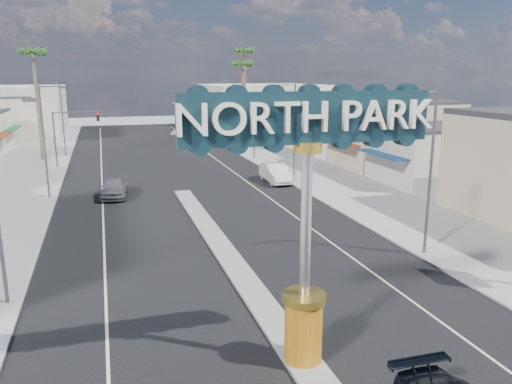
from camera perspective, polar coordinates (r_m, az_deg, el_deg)
ground at (r=43.94m, az=-8.66°, el=0.25°), size 160.00×160.00×0.00m
road at (r=43.94m, az=-8.66°, el=0.26°), size 20.00×120.00×0.01m
median_island at (r=28.79m, az=-3.82°, el=-6.49°), size 1.30×30.00×0.16m
sidewalk_left at (r=44.20m, az=-26.90°, el=-0.90°), size 8.00×120.00×0.12m
sidewalk_right at (r=47.93m, az=8.11°, el=1.44°), size 8.00×120.00×0.12m
storefront_row_right at (r=63.42m, az=11.44°, el=6.89°), size 12.00×42.00×6.00m
backdrop_far_right at (r=91.99m, az=0.73°, el=9.70°), size 20.00×20.00×8.00m
gateway_sign at (r=16.10m, az=5.82°, el=-0.75°), size 8.20×1.50×9.15m
traffic_signal_left at (r=56.74m, az=-20.27°, el=6.90°), size 5.09×0.45×6.00m
traffic_signal_right at (r=58.69m, az=-1.93°, el=7.89°), size 5.09×0.45×6.00m
streetlight_l_mid at (r=42.87m, az=-22.89°, el=5.91°), size 2.03×0.22×9.00m
streetlight_l_far at (r=64.70m, az=-21.11°, el=8.23°), size 2.03×0.22×9.00m
streetlight_r_near at (r=28.25m, az=19.12°, el=2.89°), size 2.03×0.22×9.00m
streetlight_r_mid at (r=45.76m, az=4.24°, el=7.32°), size 2.03×0.22×9.00m
streetlight_r_far at (r=66.65m, az=-2.72°, el=9.22°), size 2.03×0.22×9.00m
palm_left_far at (r=62.79m, az=-24.12°, el=13.73°), size 2.60×2.60×13.10m
palm_right_mid at (r=71.02m, az=-1.54°, el=13.95°), size 2.60×2.60×12.10m
palm_right_far at (r=77.37m, az=-1.31°, el=15.22°), size 2.60×2.60×14.10m
car_parked_left at (r=42.35m, az=-15.87°, el=0.57°), size 2.62×5.16×1.68m
car_parked_right at (r=46.39m, az=2.26°, el=2.18°), size 1.97×5.31×1.73m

